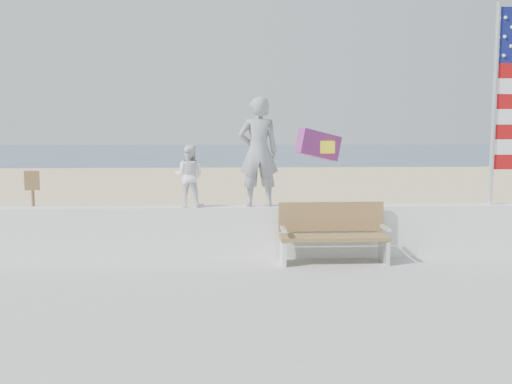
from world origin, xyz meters
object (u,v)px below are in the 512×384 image
child (189,176)px  flag (502,96)px  adult (258,152)px  bench (333,232)px

child → flag: 5.62m
adult → flag: bearing=176.9°
flag → bench: bearing=-171.5°
bench → flag: bearing=8.5°
child → flag: bearing=-167.3°
child → adult: bearing=-167.3°
adult → child: bearing=-3.1°
bench → flag: size_ratio=0.51×
child → bench: bearing=-177.9°
bench → flag: 3.84m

